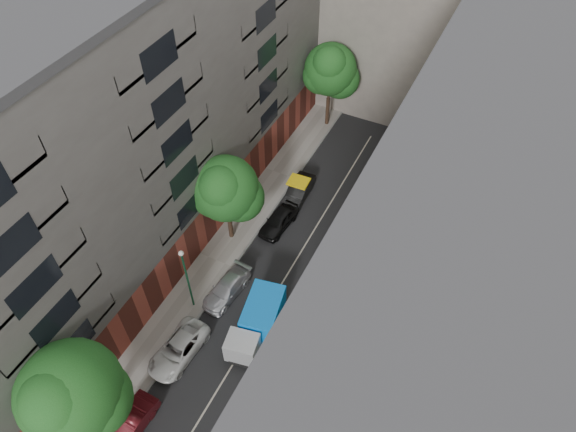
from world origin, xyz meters
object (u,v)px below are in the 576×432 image
Objects in this scene: lamp_post at (186,273)px; tree_mid at (226,191)px; car_left_1 at (128,427)px; car_left_3 at (227,289)px; car_left_2 at (178,349)px; tree_near at (71,395)px; car_left_4 at (279,220)px; tree_far at (331,72)px; tarp_truck at (258,323)px; car_left_5 at (298,191)px; car_right_2 at (286,349)px; pedestrian at (387,243)px.

tree_mid is at bearing 96.45° from lamp_post.
car_left_1 reaches higher than car_left_3.
tree_near is at bearing -98.90° from car_left_2.
tree_far is at bearing 102.73° from car_left_4.
car_left_1 is 18.81m from car_left_4.
tarp_truck reaches higher than car_left_1.
tree_far is at bearing 89.29° from lamp_post.
car_left_5 reaches higher than car_left_4.
lamp_post is at bearing 112.14° from car_left_2.
tarp_truck is 1.35× the size of car_left_1.
car_left_4 is at bearing 77.88° from lamp_post.
car_right_2 is at bearing 55.56° from car_left_1.
lamp_post is at bearing -83.55° from tree_mid.
car_left_2 is (-4.01, -3.72, -0.75)m from tarp_truck.
tree_mid is (-2.25, 15.95, 4.65)m from car_left_1.
tree_near is at bearing -92.74° from car_left_3.
tree_far reaches higher than car_left_5.
pedestrian is (5.51, 10.84, -0.35)m from tarp_truck.
lamp_post is (-0.29, -23.65, -2.11)m from tree_far.
tarp_truck is 1.40× the size of car_left_4.
tree_far is (-4.97, 23.56, 4.66)m from tarp_truck.
tree_near reaches higher than car_left_4.
tree_near is (-1.62, -0.90, 4.89)m from car_left_1.
tree_mid is at bearing 121.59° from tarp_truck.
tarp_truck is at bearing 84.38° from pedestrian.
tarp_truck reaches higher than car_left_5.
car_left_4 is at bearing 89.62° from car_left_2.
tree_far is 1.42× the size of lamp_post.
car_left_1 is 9.90m from lamp_post.
tarp_truck is 4.15m from car_left_3.
tarp_truck is at bearing 45.98° from car_left_2.
car_left_1 is 1.13× the size of car_right_2.
tarp_truck is 12.16m from pedestrian.
car_left_3 is (0.16, 11.20, -0.08)m from car_left_1.
tree_near is at bearing 83.97° from pedestrian.
car_right_2 is (6.01, -2.40, 0.01)m from car_left_3.
car_left_4 reaches higher than car_right_2.
tree_mid is 0.91× the size of tree_far.
tree_far reaches higher than car_left_1.
tree_mid reaches higher than car_left_3.
lamp_post is (-5.26, -0.09, 2.55)m from tarp_truck.
car_left_5 is at bearing 93.53° from car_left_3.
tree_mid reaches higher than car_left_5.
car_left_5 is 0.53× the size of tree_near.
car_left_4 is 15.17m from tree_far.
car_left_5 is at bearing 84.68° from tree_near.
tree_near is at bearing -87.84° from tree_mid.
car_left_2 is (-0.24, 5.60, -0.05)m from car_left_1.
tree_mid is at bearing 98.60° from car_left_1.
car_left_2 reaches higher than car_left_3.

